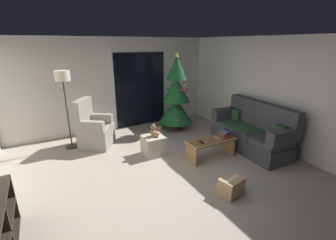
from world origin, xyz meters
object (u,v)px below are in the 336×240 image
object	(u,v)px
coffee_table	(211,146)
floor_lamp	(63,84)
book_stack	(226,133)
teddy_bear_honey_by_tree	(160,132)
cardboard_box_taped_mid_floor	(231,186)
remote_black	(202,142)
teddy_bear_chestnut	(154,131)
cell_phone	(227,130)
christmas_tree	(176,97)
remote_silver	(217,138)
couch	(252,132)
ottoman	(154,145)
armchair	(94,130)

from	to	relation	value
coffee_table	floor_lamp	bearing A→B (deg)	141.68
book_stack	teddy_bear_honey_by_tree	distance (m)	1.83
cardboard_box_taped_mid_floor	teddy_bear_honey_by_tree	bearing A→B (deg)	88.02
remote_black	teddy_bear_chestnut	distance (m)	1.05
cardboard_box_taped_mid_floor	teddy_bear_chestnut	bearing A→B (deg)	103.95
cell_phone	cardboard_box_taped_mid_floor	bearing A→B (deg)	-141.99
christmas_tree	floor_lamp	xyz separation A→B (m)	(-2.78, 0.12, 0.57)
coffee_table	remote_black	size ratio (longest dim) A/B	7.05
remote_silver	book_stack	bearing A→B (deg)	148.95
remote_black	couch	bearing A→B (deg)	-174.53
floor_lamp	cardboard_box_taped_mid_floor	size ratio (longest dim) A/B	4.20
teddy_bear_chestnut	cardboard_box_taped_mid_floor	xyz separation A→B (m)	(0.47, -1.90, -0.40)
ottoman	cardboard_box_taped_mid_floor	size ratio (longest dim) A/B	1.03
teddy_bear_honey_by_tree	christmas_tree	bearing A→B (deg)	23.70
ottoman	floor_lamp	bearing A→B (deg)	140.68
armchair	teddy_bear_chestnut	bearing A→B (deg)	-46.37
remote_black	cell_phone	xyz separation A→B (m)	(0.67, 0.01, 0.15)
ottoman	cardboard_box_taped_mid_floor	bearing A→B (deg)	-75.85
floor_lamp	remote_silver	bearing A→B (deg)	-36.48
remote_black	teddy_bear_chestnut	bearing A→B (deg)	-38.94
remote_silver	floor_lamp	size ratio (longest dim) A/B	0.09
teddy_bear_honey_by_tree	cardboard_box_taped_mid_floor	world-z (taller)	cardboard_box_taped_mid_floor
teddy_bear_honey_by_tree	cardboard_box_taped_mid_floor	distance (m)	2.75
couch	remote_black	xyz separation A→B (m)	(-1.39, 0.05, 0.02)
floor_lamp	cardboard_box_taped_mid_floor	distance (m)	3.99
cell_phone	armchair	bearing A→B (deg)	129.26
christmas_tree	cardboard_box_taped_mid_floor	distance (m)	3.23
remote_silver	couch	bearing A→B (deg)	152.92
book_stack	teddy_bear_honey_by_tree	xyz separation A→B (m)	(-0.80, 1.60, -0.37)
book_stack	teddy_bear_honey_by_tree	size ratio (longest dim) A/B	0.97
couch	ottoman	size ratio (longest dim) A/B	4.50
book_stack	cardboard_box_taped_mid_floor	distance (m)	1.49
cell_phone	coffee_table	bearing A→B (deg)	164.59
christmas_tree	remote_silver	bearing A→B (deg)	-92.91
cell_phone	armchair	size ratio (longest dim) A/B	0.13
book_stack	ottoman	world-z (taller)	book_stack
cell_phone	teddy_bear_chestnut	bearing A→B (deg)	138.07
remote_silver	teddy_bear_honey_by_tree	bearing A→B (deg)	-92.00
remote_silver	ottoman	distance (m)	1.37
armchair	ottoman	xyz separation A→B (m)	(1.03, -1.09, -0.19)
book_stack	teddy_bear_chestnut	xyz separation A→B (m)	(-1.37, 0.76, 0.05)
cardboard_box_taped_mid_floor	coffee_table	bearing A→B (deg)	66.21
book_stack	remote_black	bearing A→B (deg)	-179.95
coffee_table	remote_silver	distance (m)	0.21
remote_black	armchair	size ratio (longest dim) A/B	0.14
floor_lamp	remote_black	bearing A→B (deg)	-41.75
remote_silver	coffee_table	bearing A→B (deg)	-16.24
christmas_tree	teddy_bear_chestnut	size ratio (longest dim) A/B	7.42
couch	cardboard_box_taped_mid_floor	xyz separation A→B (m)	(-1.63, -1.10, -0.26)
floor_lamp	book_stack	bearing A→B (deg)	-34.77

